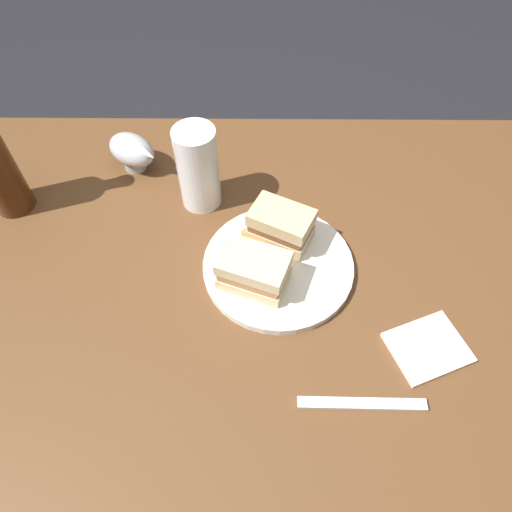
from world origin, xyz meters
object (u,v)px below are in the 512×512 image
sandwich_half_right (254,271)px  gravy_boat (132,150)px  pint_glass (199,173)px  napkin (428,348)px  plate (278,266)px  fork (362,404)px  sandwich_half_left (281,226)px

sandwich_half_right → gravy_boat: bearing=-49.8°
pint_glass → napkin: pint_glass is taller
pint_glass → plate: bearing=131.9°
napkin → fork: 0.14m
sandwich_half_left → fork: sandwich_half_left is taller
sandwich_half_right → gravy_boat: size_ratio=1.02×
pint_glass → napkin: size_ratio=1.46×
sandwich_half_right → pint_glass: size_ratio=0.77×
plate → sandwich_half_left: 0.07m
sandwich_half_left → gravy_boat: bearing=-34.0°
gravy_boat → fork: (-0.39, 0.48, -0.04)m
sandwich_half_left → gravy_boat: (0.28, -0.19, -0.00)m
plate → napkin: size_ratio=2.30×
gravy_boat → napkin: gravy_boat is taller
gravy_boat → napkin: (-0.50, 0.39, -0.04)m
fork → sandwich_half_left: bearing=-68.7°
plate → sandwich_half_right: (0.04, 0.04, 0.04)m
pint_glass → sandwich_half_left: bearing=144.7°
plate → fork: (-0.11, 0.23, -0.00)m
plate → fork: plate is taller
plate → gravy_boat: 0.37m
sandwich_half_left → sandwich_half_right: sandwich_half_left is taller
sandwich_half_left → fork: bearing=110.6°
plate → sandwich_half_right: 0.07m
sandwich_half_right → pint_glass: bearing=-62.6°
plate → sandwich_half_left: sandwich_half_left is taller
sandwich_half_left → napkin: 0.30m
sandwich_half_right → fork: bearing=128.0°
pint_glass → gravy_boat: (0.14, -0.09, -0.03)m
sandwich_half_left → napkin: size_ratio=1.10×
pint_glass → napkin: bearing=140.1°
plate → sandwich_half_right: sandwich_half_right is taller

